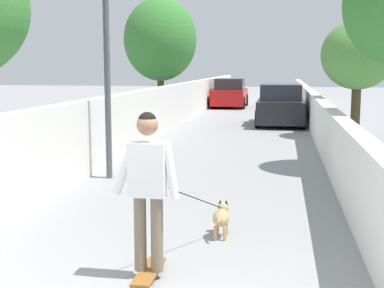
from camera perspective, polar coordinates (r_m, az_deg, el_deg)
name	(u,v)px	position (r m, az deg, el deg)	size (l,w,h in m)	color
ground_plane	(239,132)	(18.44, 5.03, 1.33)	(80.00, 80.00, 0.00)	gray
wall_left	(154,113)	(16.78, -4.09, 3.29)	(48.00, 0.30, 1.54)	silver
fence_right	(319,120)	(16.37, 13.34, 2.46)	(48.00, 0.30, 1.25)	silver
tree_left_mid	(160,40)	(23.87, -3.38, 10.97)	(3.17, 3.17, 5.15)	#473523
tree_right_far	(358,56)	(17.41, 17.15, 8.93)	(2.23, 2.23, 3.61)	#473523
lamp_post	(106,22)	(10.72, -9.09, 12.59)	(0.36, 0.36, 4.47)	#4C4C51
skateboard	(149,272)	(5.86, -4.57, -13.32)	(0.80, 0.20, 0.08)	brown
person_skateboarder	(148,179)	(5.57, -4.69, -3.73)	(0.22, 0.71, 1.68)	#726651
dog	(221,216)	(7.09, 3.10, -7.67)	(1.78, 0.72, 1.06)	tan
car_near	(281,106)	(20.67, 9.36, 3.98)	(3.82, 1.80, 1.54)	black
car_far	(230,94)	(29.35, 4.04, 5.31)	(3.87, 1.80, 1.54)	#B71414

